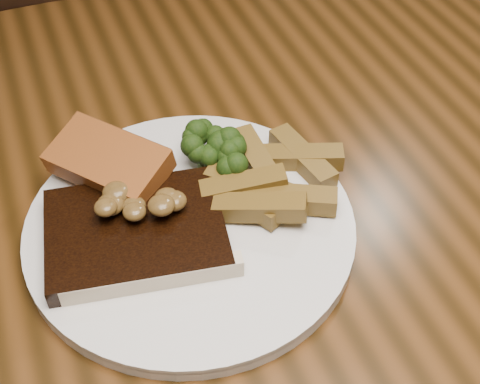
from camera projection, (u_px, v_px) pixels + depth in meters
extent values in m
cube|color=#46270E|center=(227.00, 215.00, 0.69)|extent=(1.60, 0.90, 0.04)
cube|color=black|center=(130.00, 105.00, 1.34)|extent=(0.42, 0.42, 0.04)
cylinder|color=black|center=(193.00, 121.00, 1.62)|extent=(0.04, 0.04, 0.38)
cylinder|color=black|center=(62.00, 146.00, 1.56)|extent=(0.04, 0.04, 0.38)
cylinder|color=black|center=(227.00, 214.00, 1.42)|extent=(0.04, 0.04, 0.38)
cylinder|color=black|center=(78.00, 246.00, 1.35)|extent=(0.04, 0.04, 0.38)
cube|color=black|center=(131.00, 61.00, 1.06)|extent=(0.39, 0.06, 0.41)
cylinder|color=silver|center=(190.00, 228.00, 0.64)|extent=(0.37, 0.37, 0.01)
cube|color=black|center=(136.00, 233.00, 0.61)|extent=(0.18, 0.15, 0.02)
cube|color=beige|center=(153.00, 281.00, 0.58)|extent=(0.16, 0.04, 0.02)
cube|color=brown|center=(111.00, 176.00, 0.66)|extent=(0.12, 0.13, 0.03)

